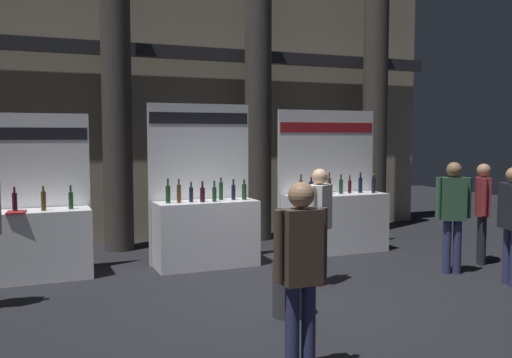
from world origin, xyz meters
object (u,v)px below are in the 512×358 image
visitor_3 (319,217)px  visitor_4 (301,264)px  visitor_0 (453,209)px  exhibitor_booth_0 (30,238)px  trash_bin (289,288)px  exhibitor_booth_2 (334,216)px  visitor_2 (483,206)px  exhibitor_booth_1 (206,226)px

visitor_3 → visitor_4: (-1.59, -2.53, 0.04)m
visitor_0 → visitor_4: visitor_4 is taller
exhibitor_booth_0 → trash_bin: 3.97m
exhibitor_booth_2 → trash_bin: (-2.29, -2.88, -0.31)m
trash_bin → visitor_0: (3.10, 0.83, 0.66)m
trash_bin → visitor_2: visitor_2 is taller
exhibitor_booth_2 → trash_bin: size_ratio=3.92×
trash_bin → visitor_0: visitor_0 is taller
exhibitor_booth_2 → visitor_0: 2.24m
exhibitor_booth_1 → visitor_0: size_ratio=1.54×
visitor_2 → visitor_4: 5.33m
trash_bin → visitor_0: size_ratio=0.38×
visitor_0 → visitor_4: 4.40m
exhibitor_booth_2 → visitor_4: (-2.92, -4.38, 0.36)m
exhibitor_booth_0 → visitor_4: bearing=-64.6°
exhibitor_booth_2 → visitor_4: size_ratio=1.49×
exhibitor_booth_1 → exhibitor_booth_2: exhibitor_booth_1 is taller
visitor_2 → exhibitor_booth_1: bearing=107.4°
exhibitor_booth_0 → exhibitor_booth_2: bearing=-0.1°
exhibitor_booth_1 → exhibitor_booth_2: 2.44m
visitor_2 → visitor_3: bearing=130.3°
visitor_0 → exhibitor_booth_1: bearing=176.4°
exhibitor_booth_0 → trash_bin: (2.71, -2.89, -0.29)m
visitor_2 → visitor_4: bearing=157.9°
exhibitor_booth_0 → visitor_0: 6.18m
visitor_3 → visitor_4: visitor_4 is taller
visitor_2 → visitor_3: 3.04m
exhibitor_booth_2 → exhibitor_booth_1: bearing=-176.0°
exhibitor_booth_2 → visitor_0: size_ratio=1.50×
visitor_4 → exhibitor_booth_2: bearing=-123.1°
exhibitor_booth_2 → visitor_0: exhibitor_booth_2 is taller
exhibitor_booth_0 → exhibitor_booth_1: (2.56, -0.18, 0.03)m
visitor_4 → visitor_2: bearing=-149.6°
exhibitor_booth_2 → visitor_2: (1.70, -1.73, 0.31)m
trash_bin → visitor_4: 1.76m
exhibitor_booth_1 → visitor_4: exhibitor_booth_1 is taller
exhibitor_booth_1 → visitor_4: bearing=-96.5°
exhibitor_booth_0 → exhibitor_booth_1: size_ratio=0.93×
exhibitor_booth_1 → visitor_3: (1.10, -1.68, 0.31)m
visitor_2 → visitor_3: (-3.04, -0.12, 0.01)m
trash_bin → visitor_0: 3.28m
visitor_0 → visitor_3: bearing=-159.0°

